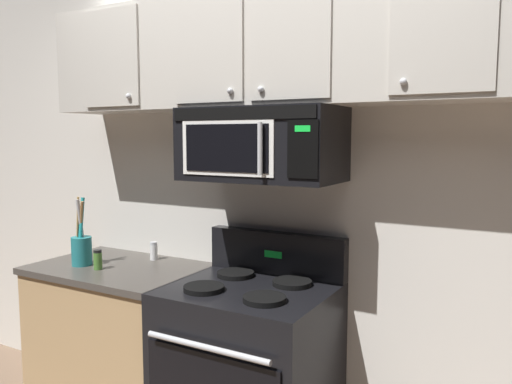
{
  "coord_description": "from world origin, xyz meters",
  "views": [
    {
      "loc": [
        1.17,
        -1.59,
        1.61
      ],
      "look_at": [
        0.0,
        0.49,
        1.35
      ],
      "focal_mm": 35.49,
      "sensor_mm": 36.0,
      "label": 1
    }
  ],
  "objects": [
    {
      "name": "back_wall",
      "position": [
        0.0,
        0.79,
        1.35
      ],
      "size": [
        5.2,
        0.1,
        2.7
      ],
      "primitive_type": "cube",
      "color": "silver",
      "rests_on": "ground_plane"
    },
    {
      "name": "stove_range",
      "position": [
        0.0,
        0.42,
        0.47
      ],
      "size": [
        0.76,
        0.69,
        1.12
      ],
      "color": "black",
      "rests_on": "ground_plane"
    },
    {
      "name": "over_range_microwave",
      "position": [
        -0.0,
        0.54,
        1.58
      ],
      "size": [
        0.76,
        0.43,
        0.35
      ],
      "color": "black"
    },
    {
      "name": "upper_cabinets",
      "position": [
        -0.0,
        0.57,
        2.02
      ],
      "size": [
        2.5,
        0.36,
        0.55
      ],
      "color": "#BCB7AD"
    },
    {
      "name": "counter_segment",
      "position": [
        -0.84,
        0.43,
        0.45
      ],
      "size": [
        0.93,
        0.65,
        0.9
      ],
      "color": "tan",
      "rests_on": "ground_plane"
    },
    {
      "name": "utensil_crock_teal",
      "position": [
        -1.03,
        0.34,
        1.01
      ],
      "size": [
        0.11,
        0.11,
        0.39
      ],
      "color": "teal",
      "rests_on": "counter_segment"
    },
    {
      "name": "salt_shaker",
      "position": [
        -0.76,
        0.63,
        0.95
      ],
      "size": [
        0.04,
        0.04,
        0.1
      ],
      "color": "white",
      "rests_on": "counter_segment"
    },
    {
      "name": "spice_jar",
      "position": [
        -0.88,
        0.31,
        0.95
      ],
      "size": [
        0.05,
        0.05,
        0.11
      ],
      "color": "#4C7F33",
      "rests_on": "counter_segment"
    }
  ]
}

